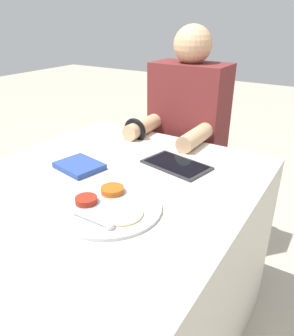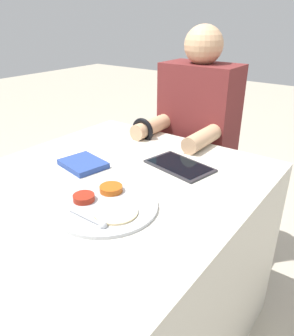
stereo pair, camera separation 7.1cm
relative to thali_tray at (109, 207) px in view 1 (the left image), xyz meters
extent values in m
cube|color=beige|center=(-0.11, 0.09, -0.38)|extent=(0.91, 1.08, 0.74)
cylinder|color=#B7BABF|center=(0.00, 0.00, 0.00)|extent=(0.30, 0.30, 0.01)
cylinder|color=#B75114|center=(-0.04, 0.07, 0.01)|extent=(0.07, 0.07, 0.02)
cylinder|color=maroon|center=(-0.06, -0.02, 0.01)|extent=(0.06, 0.06, 0.02)
cylinder|color=beige|center=(0.05, -0.02, 0.01)|extent=(0.12, 0.12, 0.01)
cylinder|color=#B7BABF|center=(0.01, -0.08, 0.01)|extent=(0.12, 0.01, 0.01)
sphere|color=#B7BABF|center=(0.07, -0.08, 0.01)|extent=(0.02, 0.02, 0.02)
cube|color=silver|center=(-0.26, 0.15, 0.00)|extent=(0.17, 0.15, 0.01)
cube|color=#28428E|center=(-0.26, 0.15, 0.00)|extent=(0.18, 0.15, 0.02)
cube|color=#28282D|center=(0.02, 0.36, 0.00)|extent=(0.26, 0.18, 0.01)
cube|color=black|center=(0.02, 0.36, 0.00)|extent=(0.23, 0.16, 0.00)
cube|color=black|center=(-0.14, 0.79, -0.52)|extent=(0.31, 0.22, 0.44)
cube|color=maroon|center=(-0.14, 0.79, -0.01)|extent=(0.35, 0.20, 0.60)
sphere|color=tan|center=(-0.14, 0.79, 0.37)|extent=(0.17, 0.17, 0.17)
cylinder|color=tan|center=(-0.27, 0.59, 0.03)|extent=(0.07, 0.24, 0.07)
cylinder|color=tan|center=(-0.01, 0.59, 0.03)|extent=(0.07, 0.24, 0.07)
torus|color=black|center=(-0.27, 0.52, 0.03)|extent=(0.11, 0.02, 0.11)
camera|label=1|loc=(0.51, -0.60, 0.49)|focal=35.00mm
camera|label=2|loc=(0.57, -0.56, 0.49)|focal=35.00mm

